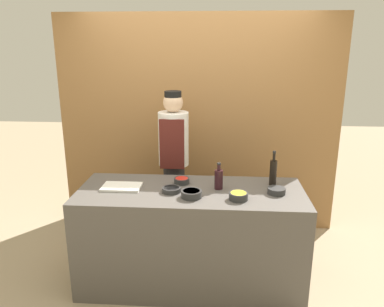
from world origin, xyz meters
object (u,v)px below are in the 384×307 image
at_px(cutting_board, 122,187).
at_px(sauce_bowl_orange, 277,190).
at_px(sauce_bowl_yellow, 238,196).
at_px(bottle_soy, 273,172).
at_px(sauce_bowl_red, 182,180).
at_px(sauce_bowl_green, 191,194).
at_px(chef_center, 174,163).
at_px(bottle_wine, 219,179).
at_px(sauce_bowl_white, 171,189).

bearing_deg(cutting_board, sauce_bowl_orange, -1.68).
bearing_deg(sauce_bowl_yellow, bottle_soy, 48.15).
distance_m(sauce_bowl_red, sauce_bowl_green, 0.33).
bearing_deg(chef_center, sauce_bowl_red, -76.17).
relative_size(sauce_bowl_yellow, chef_center, 0.09).
relative_size(sauce_bowl_green, bottle_wine, 0.73).
bearing_deg(sauce_bowl_orange, bottle_wine, 170.82).
distance_m(cutting_board, bottle_wine, 0.84).
relative_size(sauce_bowl_red, sauce_bowl_green, 0.82).
bearing_deg(sauce_bowl_red, cutting_board, -163.66).
bearing_deg(chef_center, bottle_wine, -54.77).
distance_m(sauce_bowl_yellow, sauce_bowl_orange, 0.35).
relative_size(sauce_bowl_white, chef_center, 0.10).
xyz_separation_m(sauce_bowl_yellow, sauce_bowl_white, (-0.55, 0.12, -0.01)).
height_order(sauce_bowl_red, bottle_wine, bottle_wine).
height_order(sauce_bowl_yellow, chef_center, chef_center).
bearing_deg(sauce_bowl_red, chef_center, 103.83).
relative_size(sauce_bowl_red, sauce_bowl_orange, 0.92).
xyz_separation_m(sauce_bowl_yellow, bottle_soy, (0.31, 0.35, 0.09)).
bearing_deg(sauce_bowl_red, sauce_bowl_green, -70.87).
bearing_deg(sauce_bowl_white, cutting_board, 171.89).
distance_m(sauce_bowl_yellow, cutting_board, 1.01).
distance_m(sauce_bowl_red, sauce_bowl_orange, 0.83).
distance_m(sauce_bowl_yellow, sauce_bowl_white, 0.56).
height_order(sauce_bowl_red, chef_center, chef_center).
distance_m(sauce_bowl_red, bottle_soy, 0.81).
height_order(cutting_board, bottle_wine, bottle_wine).
bearing_deg(chef_center, sauce_bowl_white, -84.83).
bearing_deg(sauce_bowl_green, bottle_wine, 43.16).
xyz_separation_m(cutting_board, bottle_wine, (0.83, 0.04, 0.08)).
distance_m(sauce_bowl_red, cutting_board, 0.53).
relative_size(sauce_bowl_yellow, sauce_bowl_red, 1.10).
xyz_separation_m(sauce_bowl_green, chef_center, (-0.24, 0.86, -0.02)).
relative_size(cutting_board, bottle_wine, 1.43).
bearing_deg(bottle_soy, sauce_bowl_yellow, -131.85).
distance_m(sauce_bowl_green, chef_center, 0.89).
bearing_deg(bottle_soy, chef_center, 150.70).
height_order(sauce_bowl_green, sauce_bowl_orange, sauce_bowl_green).
bearing_deg(sauce_bowl_green, chef_center, 105.81).
bearing_deg(cutting_board, bottle_soy, 7.30).
height_order(bottle_soy, chef_center, chef_center).
bearing_deg(bottle_soy, sauce_bowl_orange, -88.54).
xyz_separation_m(sauce_bowl_orange, bottle_soy, (-0.01, 0.21, 0.09)).
xyz_separation_m(sauce_bowl_red, cutting_board, (-0.50, -0.15, -0.02)).
distance_m(sauce_bowl_yellow, bottle_wine, 0.28).
bearing_deg(sauce_bowl_yellow, sauce_bowl_green, 177.10).
bearing_deg(bottle_wine, sauce_bowl_orange, -9.18).
bearing_deg(sauce_bowl_red, sauce_bowl_yellow, -34.45).
relative_size(sauce_bowl_yellow, cutting_board, 0.46).
relative_size(sauce_bowl_white, cutting_board, 0.47).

